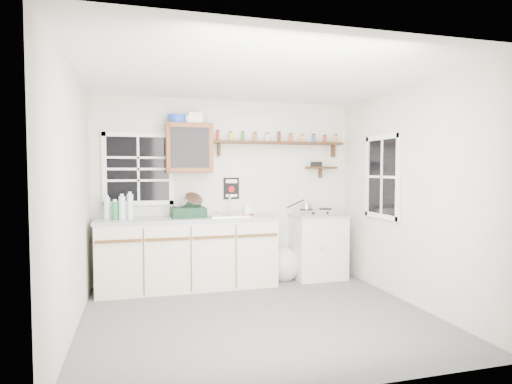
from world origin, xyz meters
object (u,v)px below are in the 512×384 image
Objects in this scene: hotplate at (316,212)px; main_cabinet at (188,253)px; right_cabinet at (318,246)px; upper_cabinet at (189,148)px; dish_rack at (190,209)px; spice_shelf at (279,142)px.

main_cabinet is at bearing -177.00° from hotplate.
main_cabinet is at bearing -179.21° from right_cabinet.
hotplate is at bearing -4.50° from upper_cabinet.
right_cabinet is at bearing 27.72° from hotplate.
dish_rack is at bearing 61.06° from main_cabinet.
spice_shelf is 1.58m from dish_rack.
main_cabinet is 1.37m from upper_cabinet.
main_cabinet is 1.21× the size of spice_shelf.
dish_rack reaches higher than hotplate.
upper_cabinet is at bearing 178.32° from hotplate.
spice_shelf is at bearing 9.24° from main_cabinet.
upper_cabinet is 1.09× the size of hotplate.
dish_rack is at bearing 179.44° from right_cabinet.
right_cabinet is 1.53× the size of hotplate.
main_cabinet is 3.55× the size of upper_cabinet.
upper_cabinet is 1.28m from spice_shelf.
main_cabinet is 3.88× the size of hotplate.
main_cabinet is 1.86m from hotplate.
main_cabinet is at bearing -170.76° from spice_shelf.
right_cabinet is 0.49m from hotplate.
dish_rack is (-0.01, -0.10, -0.80)m from upper_cabinet.
hotplate is at bearing 0.17° from main_cabinet.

